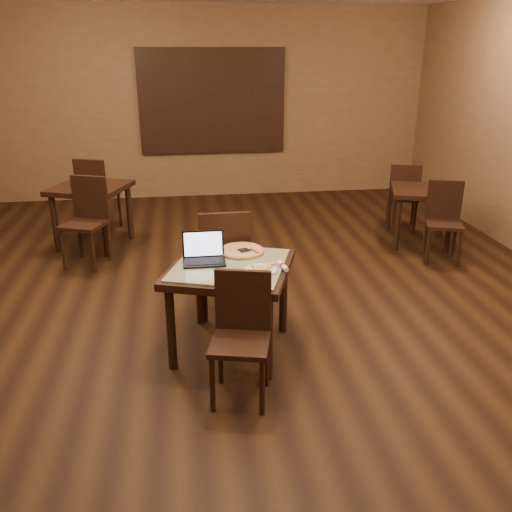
{
  "coord_description": "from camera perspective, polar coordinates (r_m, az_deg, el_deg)",
  "views": [
    {
      "loc": [
        -0.04,
        -4.05,
        2.37
      ],
      "look_at": [
        0.5,
        -0.16,
        0.85
      ],
      "focal_mm": 38.0,
      "sensor_mm": 36.0,
      "label": 1
    }
  ],
  "objects": [
    {
      "name": "ground",
      "position": [
        4.69,
        -6.38,
        -9.34
      ],
      "size": [
        10.0,
        10.0,
        0.0
      ],
      "primitive_type": "plane",
      "color": "black",
      "rests_on": "ground"
    },
    {
      "name": "wall_back",
      "position": [
        9.09,
        -7.9,
        15.48
      ],
      "size": [
        8.0,
        0.02,
        3.0
      ],
      "primitive_type": "cube",
      "color": "brown",
      "rests_on": "ground"
    },
    {
      "name": "mural",
      "position": [
        9.06,
        -4.63,
        15.9
      ],
      "size": [
        2.34,
        0.05,
        1.64
      ],
      "color": "#26658D",
      "rests_on": "wall_back"
    },
    {
      "name": "tiled_table",
      "position": [
        4.33,
        -2.74,
        -2.11
      ],
      "size": [
        1.17,
        1.17,
        0.76
      ],
      "rotation": [
        0.0,
        0.0,
        -0.33
      ],
      "color": "black",
      "rests_on": "ground"
    },
    {
      "name": "chair_main_near",
      "position": [
        3.84,
        -1.54,
        -7.64
      ],
      "size": [
        0.48,
        0.48,
        0.92
      ],
      "rotation": [
        0.0,
        0.0,
        -0.24
      ],
      "color": "black",
      "rests_on": "ground"
    },
    {
      "name": "chair_main_far",
      "position": [
        4.92,
        -3.37,
        -0.12
      ],
      "size": [
        0.46,
        0.46,
        1.04
      ],
      "rotation": [
        0.0,
        0.0,
        3.16
      ],
      "color": "black",
      "rests_on": "ground"
    },
    {
      "name": "laptop",
      "position": [
        4.36,
        -5.53,
        0.25
      ],
      "size": [
        0.33,
        0.26,
        0.23
      ],
      "rotation": [
        0.0,
        0.0,
        0.01
      ],
      "color": "black",
      "rests_on": "tiled_table"
    },
    {
      "name": "plate",
      "position": [
        4.15,
        0.49,
        -1.52
      ],
      "size": [
        0.25,
        0.25,
        0.01
      ],
      "primitive_type": "cylinder",
      "color": "white",
      "rests_on": "tiled_table"
    },
    {
      "name": "pizza_slice",
      "position": [
        4.14,
        0.49,
        -1.32
      ],
      "size": [
        0.29,
        0.29,
        0.02
      ],
      "primitive_type": null,
      "rotation": [
        0.0,
        0.0,
        0.72
      ],
      "color": "beige",
      "rests_on": "plate"
    },
    {
      "name": "pizza_pan",
      "position": [
        4.53,
        -1.54,
        0.4
      ],
      "size": [
        0.38,
        0.38,
        0.01
      ],
      "primitive_type": "cylinder",
      "color": "silver",
      "rests_on": "tiled_table"
    },
    {
      "name": "pizza_whole",
      "position": [
        4.52,
        -1.54,
        0.58
      ],
      "size": [
        0.37,
        0.37,
        0.03
      ],
      "color": "beige",
      "rests_on": "pizza_pan"
    },
    {
      "name": "spatula",
      "position": [
        4.5,
        -1.26,
        0.6
      ],
      "size": [
        0.19,
        0.25,
        0.01
      ],
      "primitive_type": "cube",
      "rotation": [
        0.0,
        0.0,
        0.42
      ],
      "color": "silver",
      "rests_on": "pizza_whole"
    },
    {
      "name": "napkin_roll",
      "position": [
        4.21,
        2.84,
        -1.04
      ],
      "size": [
        0.07,
        0.18,
        0.04
      ],
      "rotation": [
        0.0,
        0.0,
        0.18
      ],
      "color": "white",
      "rests_on": "tiled_table"
    },
    {
      "name": "other_table_a",
      "position": [
        7.15,
        17.15,
        5.83
      ],
      "size": [
        0.96,
        0.96,
        0.72
      ],
      "rotation": [
        0.0,
        0.0,
        -0.32
      ],
      "color": "black",
      "rests_on": "ground"
    },
    {
      "name": "other_table_a_chair_near",
      "position": [
        6.71,
        19.16,
        3.98
      ],
      "size": [
        0.51,
        0.51,
        0.93
      ],
      "rotation": [
        0.0,
        0.0,
        -0.32
      ],
      "color": "black",
      "rests_on": "ground"
    },
    {
      "name": "other_table_a_chair_far",
      "position": [
        7.64,
        15.26,
        6.4
      ],
      "size": [
        0.51,
        0.51,
        0.93
      ],
      "rotation": [
        0.0,
        0.0,
        2.82
      ],
      "color": "black",
      "rests_on": "ground"
    },
    {
      "name": "other_table_b",
      "position": [
        7.05,
        -16.98,
        6.07
      ],
      "size": [
        1.07,
        1.07,
        0.78
      ],
      "rotation": [
        0.0,
        0.0,
        -0.37
      ],
      "color": "black",
      "rests_on": "ground"
    },
    {
      "name": "other_table_b_chair_near",
      "position": [
        6.5,
        -17.36,
        4.07
      ],
      "size": [
        0.56,
        0.56,
        1.01
      ],
      "rotation": [
        0.0,
        0.0,
        -0.37
      ],
      "color": "black",
      "rests_on": "ground"
    },
    {
      "name": "other_table_b_chair_far",
      "position": [
        7.64,
        -16.54,
        6.63
      ],
      "size": [
        0.56,
        0.56,
        1.01
      ],
      "rotation": [
        0.0,
        0.0,
        2.77
      ],
      "color": "black",
      "rests_on": "ground"
    }
  ]
}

